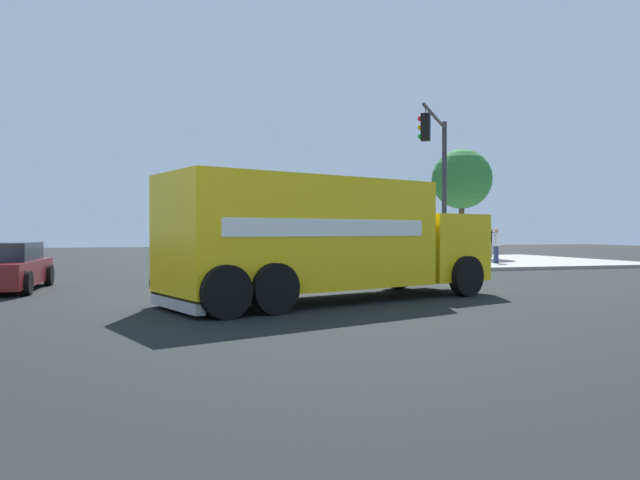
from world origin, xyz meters
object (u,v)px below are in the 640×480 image
Objects in this scene: shade_tree_near at (462,179)px; pedestrian_near_corner at (496,243)px; traffic_light_primary at (438,167)px; pedestrian_crossing at (491,241)px; delivery_truck at (327,238)px; sedan_maroon at (2,268)px.

pedestrian_near_corner is at bearing 74.07° from shade_tree_near.
traffic_light_primary is 12.29m from pedestrian_crossing.
pedestrian_near_corner is (-4.52, -3.00, -3.12)m from traffic_light_primary.
shade_tree_near is at bearing -127.09° from delivery_truck.
traffic_light_primary reaches higher than pedestrian_crossing.
traffic_light_primary is 15.65m from sedan_maroon.
sedan_maroon is (14.84, 3.49, -3.56)m from traffic_light_primary.
shade_tree_near is (-1.87, -6.56, 3.59)m from pedestrian_near_corner.
pedestrian_near_corner is at bearing -146.43° from traffic_light_primary.
delivery_truck is 1.35× the size of shade_tree_near.
pedestrian_crossing is (-14.92, -17.02, -0.36)m from delivery_truck.
delivery_truck is 9.16m from sedan_maroon.
traffic_light_primary is 3.62× the size of pedestrian_crossing.
sedan_maroon is at bearing 13.23° from traffic_light_primary.
pedestrian_near_corner is at bearing -135.93° from delivery_truck.
shade_tree_near is at bearing -105.93° from pedestrian_near_corner.
shade_tree_near is (-21.23, -13.05, 4.03)m from sedan_maroon.
shade_tree_near reaches higher than delivery_truck.
pedestrian_crossing reaches higher than pedestrian_near_corner.
delivery_truck reaches higher than pedestrian_crossing.
sedan_maroon is at bearing 18.53° from pedestrian_near_corner.
pedestrian_near_corner is 6.78m from pedestrian_crossing.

